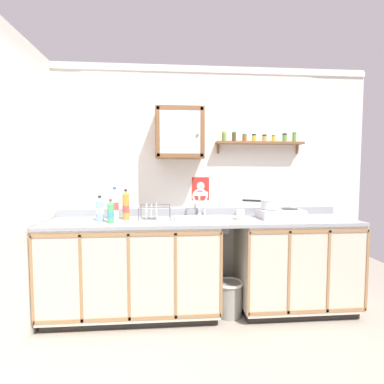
{
  "coord_description": "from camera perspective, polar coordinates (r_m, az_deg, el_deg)",
  "views": [
    {
      "loc": [
        -0.36,
        -2.57,
        1.46
      ],
      "look_at": [
        -0.1,
        0.49,
        1.24
      ],
      "focal_mm": 27.74,
      "sensor_mm": 36.0,
      "label": 1
    }
  ],
  "objects": [
    {
      "name": "spice_shelf",
      "position": [
        3.34,
        12.81,
        9.44
      ],
      "size": [
        0.95,
        0.14,
        0.23
      ],
      "color": "brown"
    },
    {
      "name": "wall_cabinet",
      "position": [
        3.12,
        -2.41,
        11.16
      ],
      "size": [
        0.49,
        0.32,
        0.52
      ],
      "color": "brown"
    },
    {
      "name": "floor",
      "position": [
        2.97,
        3.06,
        -25.31
      ],
      "size": [
        6.12,
        6.12,
        0.0
      ],
      "primitive_type": "plane",
      "color": "#9E9384",
      "rests_on": "ground"
    },
    {
      "name": "side_wall_left",
      "position": [
        2.62,
        -32.68,
        -0.17
      ],
      "size": [
        0.05,
        3.48,
        2.59
      ],
      "primitive_type": "cube",
      "color": "silver",
      "rests_on": "ground"
    },
    {
      "name": "warning_sign",
      "position": [
        3.27,
        1.66,
        0.62
      ],
      "size": [
        0.19,
        0.01,
        0.25
      ],
      "color": "#B2261E"
    },
    {
      "name": "mug",
      "position": [
        3.03,
        9.28,
        -4.29
      ],
      "size": [
        0.08,
        0.12,
        0.1
      ],
      "color": "white",
      "rests_on": "countertop"
    },
    {
      "name": "countertop",
      "position": [
        3.0,
        2.17,
        -5.62
      ],
      "size": [
        3.08,
        0.66,
        0.03
      ],
      "primitive_type": "cube",
      "color": "gray",
      "rests_on": "lower_cabinet_run"
    },
    {
      "name": "lower_cabinet_run",
      "position": [
        3.11,
        -11.26,
        -14.44
      ],
      "size": [
        1.69,
        0.64,
        0.94
      ],
      "color": "black",
      "rests_on": "ground"
    },
    {
      "name": "lower_cabinet_run_right",
      "position": [
        3.36,
        19.1,
        -13.17
      ],
      "size": [
        1.18,
        0.64,
        0.94
      ],
      "color": "black",
      "rests_on": "ground"
    },
    {
      "name": "bottle_water_blue_3",
      "position": [
        3.04,
        -17.29,
        -3.23
      ],
      "size": [
        0.08,
        0.08,
        0.25
      ],
      "color": "#8CB7E0",
      "rests_on": "countertop"
    },
    {
      "name": "backsplash",
      "position": [
        3.29,
        1.53,
        -3.79
      ],
      "size": [
        3.08,
        0.02,
        0.08
      ],
      "primitive_type": "cube",
      "color": "gray",
      "rests_on": "countertop"
    },
    {
      "name": "hot_plate_stove",
      "position": [
        3.22,
        16.63,
        -4.02
      ],
      "size": [
        0.44,
        0.31,
        0.1
      ],
      "color": "silver",
      "rests_on": "countertop"
    },
    {
      "name": "bottle_opaque_white_1",
      "position": [
        3.08,
        -14.63,
        -2.38
      ],
      "size": [
        0.08,
        0.08,
        0.33
      ],
      "color": "white",
      "rests_on": "countertop"
    },
    {
      "name": "saucepan",
      "position": [
        3.19,
        14.67,
        -2.21
      ],
      "size": [
        0.36,
        0.25,
        0.1
      ],
      "color": "silver",
      "rests_on": "hot_plate_stove"
    },
    {
      "name": "dish_rack",
      "position": [
        2.98,
        -7.34,
        -4.65
      ],
      "size": [
        0.32,
        0.26,
        0.17
      ],
      "color": "#B2B2B7",
      "rests_on": "countertop"
    },
    {
      "name": "bottle_soda_green_2",
      "position": [
        2.91,
        -15.38,
        -3.81
      ],
      "size": [
        0.06,
        0.06,
        0.22
      ],
      "color": "#4CB266",
      "rests_on": "countertop"
    },
    {
      "name": "bottle_juice_amber_0",
      "position": [
        3.06,
        -12.6,
        -2.66
      ],
      "size": [
        0.07,
        0.07,
        0.31
      ],
      "color": "gold",
      "rests_on": "countertop"
    },
    {
      "name": "back_wall",
      "position": [
        3.29,
        1.48,
        1.38
      ],
      "size": [
        3.72,
        0.07,
        2.59
      ],
      "color": "silver",
      "rests_on": "ground"
    },
    {
      "name": "sink",
      "position": [
        3.03,
        1.93,
        -5.61
      ],
      "size": [
        0.55,
        0.47,
        0.42
      ],
      "color": "silver",
      "rests_on": "countertop"
    },
    {
      "name": "trash_bin",
      "position": [
        3.2,
        7.16,
        -19.49
      ],
      "size": [
        0.29,
        0.29,
        0.35
      ],
      "color": "gray",
      "rests_on": "ground"
    }
  ]
}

